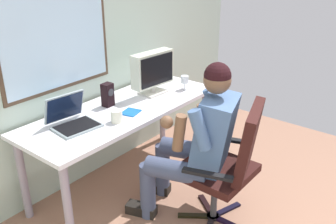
{
  "coord_description": "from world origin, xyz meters",
  "views": [
    {
      "loc": [
        -1.89,
        -0.19,
        1.97
      ],
      "look_at": [
        0.19,
        1.46,
        0.79
      ],
      "focal_mm": 40.7,
      "sensor_mm": 36.0,
      "label": 1
    }
  ],
  "objects": [
    {
      "name": "crt_monitor",
      "position": [
        0.55,
        1.92,
        0.95
      ],
      "size": [
        0.43,
        0.2,
        0.38
      ],
      "color": "beige",
      "rests_on": "desk"
    },
    {
      "name": "cd_case",
      "position": [
        0.11,
        1.78,
        0.73
      ],
      "size": [
        0.17,
        0.15,
        0.01
      ],
      "color": "blue",
      "rests_on": "desk"
    },
    {
      "name": "desk_speaker",
      "position": [
        0.09,
        2.03,
        0.82
      ],
      "size": [
        0.09,
        0.08,
        0.2
      ],
      "color": "black",
      "rests_on": "desk"
    },
    {
      "name": "laptop",
      "position": [
        -0.33,
        1.97,
        0.79
      ],
      "size": [
        0.35,
        0.35,
        0.23
      ],
      "color": "#89989F",
      "rests_on": "desk"
    },
    {
      "name": "office_chair",
      "position": [
        0.24,
        0.93,
        0.55
      ],
      "size": [
        0.67,
        0.6,
        0.97
      ],
      "color": "black",
      "rests_on": "ground"
    },
    {
      "name": "wall_rear",
      "position": [
        -0.01,
        2.3,
        1.4
      ],
      "size": [
        4.47,
        0.08,
        2.8
      ],
      "color": "#B0C4B5",
      "rests_on": "ground"
    },
    {
      "name": "desk",
      "position": [
        0.15,
        1.9,
        0.64
      ],
      "size": [
        1.8,
        0.67,
        0.72
      ],
      "color": "gray",
      "rests_on": "ground"
    },
    {
      "name": "wine_glass",
      "position": [
        0.81,
        1.76,
        0.81
      ],
      "size": [
        0.07,
        0.07,
        0.13
      ],
      "color": "silver",
      "rests_on": "desk"
    },
    {
      "name": "coffee_mug",
      "position": [
        -0.08,
        1.75,
        0.77
      ],
      "size": [
        0.09,
        0.09,
        0.09
      ],
      "color": "silver",
      "rests_on": "desk"
    },
    {
      "name": "person_seated",
      "position": [
        0.16,
        1.18,
        0.65
      ],
      "size": [
        0.67,
        0.87,
        1.25
      ],
      "color": "#404967",
      "rests_on": "ground"
    }
  ]
}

